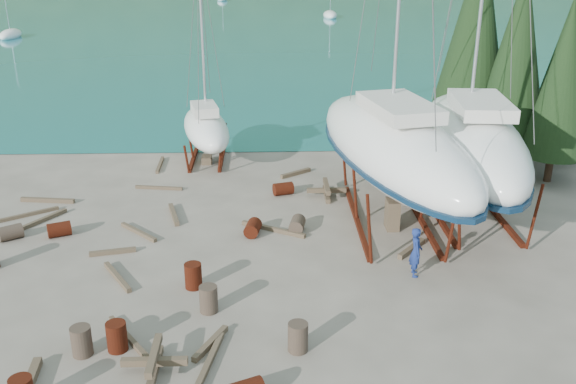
{
  "coord_description": "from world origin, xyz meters",
  "views": [
    {
      "loc": [
        0.47,
        -18.73,
        10.93
      ],
      "look_at": [
        1.18,
        3.0,
        2.35
      ],
      "focal_mm": 40.0,
      "sensor_mm": 36.0,
      "label": 1
    }
  ],
  "objects_px": {
    "large_sailboat_far": "(472,142)",
    "small_sailboat_shore": "(206,128)",
    "large_sailboat_near": "(393,146)",
    "worker": "(416,252)"
  },
  "relations": [
    {
      "from": "large_sailboat_far",
      "to": "small_sailboat_shore",
      "type": "xyz_separation_m",
      "value": [
        -11.58,
        7.36,
        -1.4
      ]
    },
    {
      "from": "large_sailboat_near",
      "to": "large_sailboat_far",
      "type": "height_order",
      "value": "large_sailboat_near"
    },
    {
      "from": "small_sailboat_shore",
      "to": "worker",
      "type": "bearing_deg",
      "value": -69.93
    },
    {
      "from": "large_sailboat_far",
      "to": "worker",
      "type": "bearing_deg",
      "value": -116.51
    },
    {
      "from": "small_sailboat_shore",
      "to": "worker",
      "type": "xyz_separation_m",
      "value": [
        8.28,
        -12.67,
        -0.92
      ]
    },
    {
      "from": "worker",
      "to": "large_sailboat_near",
      "type": "bearing_deg",
      "value": 3.6
    },
    {
      "from": "large_sailboat_near",
      "to": "large_sailboat_far",
      "type": "distance_m",
      "value": 3.48
    },
    {
      "from": "large_sailboat_near",
      "to": "worker",
      "type": "height_order",
      "value": "large_sailboat_near"
    },
    {
      "from": "large_sailboat_near",
      "to": "small_sailboat_shore",
      "type": "distance_m",
      "value": 11.65
    },
    {
      "from": "large_sailboat_near",
      "to": "small_sailboat_shore",
      "type": "xyz_separation_m",
      "value": [
        -8.19,
        8.15,
        -1.49
      ]
    }
  ]
}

